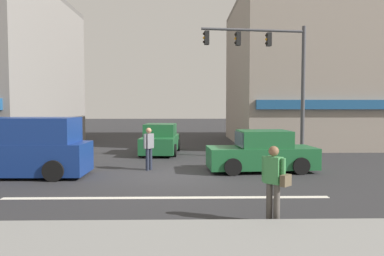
% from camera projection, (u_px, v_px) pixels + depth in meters
% --- Properties ---
extents(ground_plane, '(120.00, 120.00, 0.00)m').
position_uv_depth(ground_plane, '(171.00, 175.00, 13.78)').
color(ground_plane, '#2B2B2D').
extents(lane_marking_stripe, '(9.00, 0.24, 0.01)m').
position_uv_depth(lane_marking_stripe, '(166.00, 198.00, 10.28)').
color(lane_marking_stripe, silver).
rests_on(lane_marking_stripe, ground).
extents(building_right_corner, '(13.79, 11.38, 9.53)m').
position_uv_depth(building_right_corner, '(336.00, 73.00, 25.47)').
color(building_right_corner, gray).
rests_on(building_right_corner, ground).
extents(traffic_light_mast, '(4.86, 0.77, 6.20)m').
position_uv_depth(traffic_light_mast, '(276.00, 67.00, 17.14)').
color(traffic_light_mast, '#47474C').
rests_on(traffic_light_mast, ground).
extents(van_waiting_far, '(4.62, 2.09, 2.11)m').
position_uv_depth(van_waiting_far, '(25.00, 149.00, 13.35)').
color(van_waiting_far, navy).
rests_on(van_waiting_far, ground).
extents(sedan_approaching_near, '(2.07, 4.20, 1.58)m').
position_uv_depth(sedan_approaching_near, '(161.00, 140.00, 19.83)').
color(sedan_approaching_near, '#1E6033').
rests_on(sedan_approaching_near, ground).
extents(sedan_parked_curbside, '(4.20, 2.08, 1.58)m').
position_uv_depth(sedan_parked_curbside, '(262.00, 153.00, 14.45)').
color(sedan_parked_curbside, '#1E6033').
rests_on(sedan_parked_curbside, ground).
extents(pedestrian_foreground_with_bag, '(0.56, 0.61, 1.67)m').
position_uv_depth(pedestrian_foreground_with_bag, '(274.00, 179.00, 8.02)').
color(pedestrian_foreground_with_bag, '#4C4742').
rests_on(pedestrian_foreground_with_bag, ground).
extents(pedestrian_mid_crossing, '(0.39, 0.48, 1.67)m').
position_uv_depth(pedestrian_mid_crossing, '(149.00, 146.00, 14.70)').
color(pedestrian_mid_crossing, '#232838').
rests_on(pedestrian_mid_crossing, ground).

